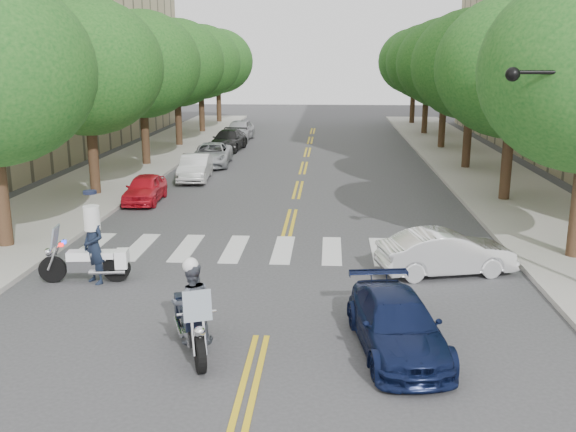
# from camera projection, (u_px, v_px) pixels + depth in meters

# --- Properties ---
(ground) EXTENTS (140.00, 140.00, 0.00)m
(ground) POSITION_uv_depth(u_px,v_px,m) (261.00, 336.00, 14.09)
(ground) COLOR #38383A
(ground) RESTS_ON ground
(sidewalk_left) EXTENTS (5.00, 60.00, 0.15)m
(sidewalk_left) POSITION_uv_depth(u_px,v_px,m) (135.00, 165.00, 35.98)
(sidewalk_left) COLOR #9E9991
(sidewalk_left) RESTS_ON ground
(sidewalk_right) EXTENTS (5.00, 60.00, 0.15)m
(sidewalk_right) POSITION_uv_depth(u_px,v_px,m) (478.00, 168.00, 34.77)
(sidewalk_right) COLOR #9E9991
(sidewalk_right) RESTS_ON ground
(tree_l_1) EXTENTS (6.40, 6.40, 8.45)m
(tree_l_1) POSITION_uv_depth(u_px,v_px,m) (87.00, 67.00, 26.86)
(tree_l_1) COLOR #382316
(tree_l_1) RESTS_ON ground
(tree_l_2) EXTENTS (6.40, 6.40, 8.45)m
(tree_l_2) POSITION_uv_depth(u_px,v_px,m) (141.00, 65.00, 34.61)
(tree_l_2) COLOR #382316
(tree_l_2) RESTS_ON ground
(tree_l_3) EXTENTS (6.40, 6.40, 8.45)m
(tree_l_3) POSITION_uv_depth(u_px,v_px,m) (176.00, 63.00, 42.35)
(tree_l_3) COLOR #382316
(tree_l_3) RESTS_ON ground
(tree_l_4) EXTENTS (6.40, 6.40, 8.45)m
(tree_l_4) POSITION_uv_depth(u_px,v_px,m) (200.00, 62.00, 50.10)
(tree_l_4) COLOR #382316
(tree_l_4) RESTS_ON ground
(tree_l_5) EXTENTS (6.40, 6.40, 8.45)m
(tree_l_5) POSITION_uv_depth(u_px,v_px,m) (218.00, 61.00, 57.85)
(tree_l_5) COLOR #382316
(tree_l_5) RESTS_ON ground
(tree_r_1) EXTENTS (6.40, 6.40, 8.45)m
(tree_r_1) POSITION_uv_depth(u_px,v_px,m) (515.00, 67.00, 25.74)
(tree_r_1) COLOR #382316
(tree_r_1) RESTS_ON ground
(tree_r_2) EXTENTS (6.40, 6.40, 8.45)m
(tree_r_2) POSITION_uv_depth(u_px,v_px,m) (472.00, 65.00, 33.49)
(tree_r_2) COLOR #382316
(tree_r_2) RESTS_ON ground
(tree_r_3) EXTENTS (6.40, 6.40, 8.45)m
(tree_r_3) POSITION_uv_depth(u_px,v_px,m) (446.00, 63.00, 41.23)
(tree_r_3) COLOR #382316
(tree_r_3) RESTS_ON ground
(tree_r_4) EXTENTS (6.40, 6.40, 8.45)m
(tree_r_4) POSITION_uv_depth(u_px,v_px,m) (428.00, 62.00, 48.98)
(tree_r_4) COLOR #382316
(tree_r_4) RESTS_ON ground
(tree_r_5) EXTENTS (6.40, 6.40, 8.45)m
(tree_r_5) POSITION_uv_depth(u_px,v_px,m) (414.00, 61.00, 56.73)
(tree_r_5) COLOR #382316
(tree_r_5) RESTS_ON ground
(motorcycle_police) EXTENTS (1.19, 2.43, 2.05)m
(motorcycle_police) POSITION_uv_depth(u_px,v_px,m) (192.00, 310.00, 13.20)
(motorcycle_police) COLOR black
(motorcycle_police) RESTS_ON ground
(motorcycle_parked) EXTENTS (2.45, 0.73, 1.58)m
(motorcycle_parked) POSITION_uv_depth(u_px,v_px,m) (92.00, 262.00, 17.39)
(motorcycle_parked) COLOR black
(motorcycle_parked) RESTS_ON ground
(officer_standing) EXTENTS (0.90, 0.84, 2.06)m
(officer_standing) POSITION_uv_depth(u_px,v_px,m) (94.00, 246.00, 17.19)
(officer_standing) COLOR black
(officer_standing) RESTS_ON ground
(convertible) EXTENTS (4.01, 2.18, 1.25)m
(convertible) POSITION_uv_depth(u_px,v_px,m) (446.00, 253.00, 17.99)
(convertible) COLOR white
(convertible) RESTS_ON ground
(sedan_blue) EXTENTS (2.19, 4.21, 1.17)m
(sedan_blue) POSITION_uv_depth(u_px,v_px,m) (397.00, 324.00, 13.28)
(sedan_blue) COLOR #0D1639
(sedan_blue) RESTS_ON ground
(parked_car_a) EXTENTS (1.51, 3.48, 1.17)m
(parked_car_a) POSITION_uv_depth(u_px,v_px,m) (145.00, 189.00, 26.94)
(parked_car_a) COLOR red
(parked_car_a) RESTS_ON ground
(parked_car_b) EXTENTS (1.60, 3.93, 1.27)m
(parked_car_b) POSITION_uv_depth(u_px,v_px,m) (195.00, 168.00, 31.70)
(parked_car_b) COLOR silver
(parked_car_b) RESTS_ON ground
(parked_car_c) EXTENTS (2.32, 4.60, 1.25)m
(parked_car_c) POSITION_uv_depth(u_px,v_px,m) (212.00, 155.00, 36.01)
(parked_car_c) COLOR #A8ABB0
(parked_car_c) RESTS_ON ground
(parked_car_d) EXTENTS (2.25, 4.70, 1.32)m
(parked_car_d) POSITION_uv_depth(u_px,v_px,m) (228.00, 140.00, 41.86)
(parked_car_d) COLOR black
(parked_car_d) RESTS_ON ground
(parked_car_e) EXTENTS (1.99, 4.50, 1.50)m
(parked_car_e) POSITION_uv_depth(u_px,v_px,m) (239.00, 130.00, 46.90)
(parked_car_e) COLOR #AEAFB4
(parked_car_e) RESTS_ON ground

